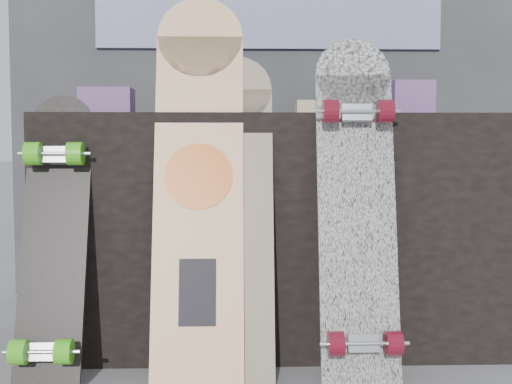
{
  "coord_description": "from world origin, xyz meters",
  "views": [
    {
      "loc": [
        -0.15,
        -1.78,
        0.69
      ],
      "look_at": [
        -0.09,
        0.2,
        0.55
      ],
      "focal_mm": 45.0,
      "sensor_mm": 36.0,
      "label": 1
    }
  ],
  "objects_px": {
    "longboard_geisha": "(199,171)",
    "longboard_cascadia": "(357,202)",
    "skateboard_dark": "(54,233)",
    "longboard_celtic": "(237,205)",
    "vendor_table": "(280,229)"
  },
  "relations": [
    {
      "from": "longboard_celtic",
      "to": "longboard_cascadia",
      "type": "distance_m",
      "value": 0.36
    },
    {
      "from": "longboard_celtic",
      "to": "skateboard_dark",
      "type": "relative_size",
      "value": 1.14
    },
    {
      "from": "longboard_geisha",
      "to": "longboard_cascadia",
      "type": "distance_m",
      "value": 0.48
    },
    {
      "from": "longboard_geisha",
      "to": "skateboard_dark",
      "type": "distance_m",
      "value": 0.47
    },
    {
      "from": "longboard_geisha",
      "to": "skateboard_dark",
      "type": "height_order",
      "value": "longboard_geisha"
    },
    {
      "from": "vendor_table",
      "to": "skateboard_dark",
      "type": "bearing_deg",
      "value": -152.11
    },
    {
      "from": "longboard_geisha",
      "to": "longboard_celtic",
      "type": "distance_m",
      "value": 0.15
    },
    {
      "from": "longboard_geisha",
      "to": "longboard_cascadia",
      "type": "xyz_separation_m",
      "value": [
        0.47,
        -0.05,
        -0.09
      ]
    },
    {
      "from": "vendor_table",
      "to": "skateboard_dark",
      "type": "distance_m",
      "value": 0.79
    },
    {
      "from": "vendor_table",
      "to": "skateboard_dark",
      "type": "relative_size",
      "value": 1.86
    },
    {
      "from": "longboard_geisha",
      "to": "longboard_cascadia",
      "type": "relative_size",
      "value": 1.14
    },
    {
      "from": "longboard_geisha",
      "to": "skateboard_dark",
      "type": "xyz_separation_m",
      "value": [
        -0.43,
        -0.04,
        -0.18
      ]
    },
    {
      "from": "vendor_table",
      "to": "longboard_celtic",
      "type": "relative_size",
      "value": 1.63
    },
    {
      "from": "vendor_table",
      "to": "longboard_cascadia",
      "type": "relative_size",
      "value": 1.55
    },
    {
      "from": "longboard_geisha",
      "to": "longboard_celtic",
      "type": "bearing_deg",
      "value": -8.33
    }
  ]
}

